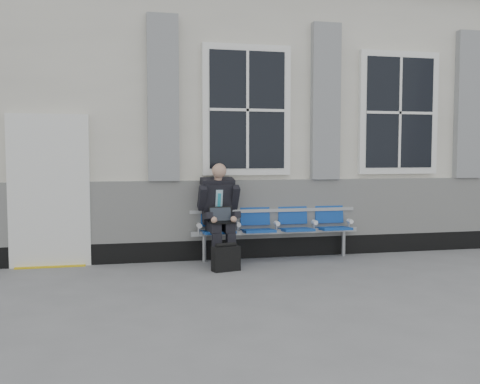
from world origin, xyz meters
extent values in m
plane|color=slate|center=(0.00, 0.00, 0.00)|extent=(70.00, 70.00, 0.00)
cube|color=silver|center=(0.00, 3.50, 2.10)|extent=(14.00, 4.00, 4.20)
cube|color=gray|center=(0.00, 3.50, 4.32)|extent=(14.40, 4.40, 0.24)
cube|color=black|center=(0.00, 1.47, 0.15)|extent=(14.00, 0.10, 0.30)
cube|color=silver|center=(0.00, 1.46, 0.75)|extent=(14.00, 0.08, 0.90)
cube|color=gray|center=(-3.40, 1.44, 2.40)|extent=(0.45, 0.14, 2.40)
cube|color=gray|center=(-0.90, 1.44, 2.40)|extent=(0.45, 0.14, 2.40)
cube|color=gray|center=(1.60, 1.44, 2.40)|extent=(0.45, 0.14, 2.40)
cube|color=white|center=(-2.15, 1.46, 2.25)|extent=(1.35, 0.10, 1.95)
cube|color=black|center=(-2.15, 1.41, 2.25)|extent=(1.15, 0.02, 1.75)
cube|color=white|center=(0.35, 1.46, 2.25)|extent=(1.35, 0.10, 1.95)
cube|color=black|center=(0.35, 1.41, 2.25)|extent=(1.15, 0.02, 1.75)
cube|color=black|center=(-5.00, 1.60, 1.05)|extent=(0.95, 0.30, 2.10)
cube|color=white|center=(-5.00, 1.45, 1.05)|extent=(1.10, 0.10, 2.20)
cube|color=gold|center=(-5.00, 1.48, 0.01)|extent=(0.95, 0.30, 0.02)
cube|color=#9EA0A3|center=(-1.73, 1.30, 0.42)|extent=(2.60, 0.07, 0.07)
cube|color=#9EA0A3|center=(-1.73, 1.42, 0.73)|extent=(2.60, 0.05, 0.05)
cylinder|color=#9EA0A3|center=(-2.83, 1.30, 0.20)|extent=(0.06, 0.06, 0.39)
cylinder|color=#9EA0A3|center=(-0.63, 1.30, 0.20)|extent=(0.06, 0.06, 0.39)
cube|color=navy|center=(-2.63, 1.22, 0.45)|extent=(0.46, 0.42, 0.07)
cube|color=navy|center=(-2.63, 1.43, 0.71)|extent=(0.46, 0.10, 0.40)
cube|color=navy|center=(-2.03, 1.22, 0.45)|extent=(0.46, 0.42, 0.07)
cube|color=navy|center=(-2.03, 1.43, 0.71)|extent=(0.46, 0.10, 0.40)
cube|color=navy|center=(-1.43, 1.22, 0.45)|extent=(0.46, 0.42, 0.07)
cube|color=navy|center=(-1.43, 1.43, 0.71)|extent=(0.46, 0.10, 0.40)
cube|color=navy|center=(-0.83, 1.22, 0.45)|extent=(0.46, 0.42, 0.07)
cube|color=navy|center=(-0.83, 1.43, 0.71)|extent=(0.46, 0.10, 0.40)
cylinder|color=white|center=(-2.91, 1.25, 0.55)|extent=(0.07, 0.12, 0.07)
cylinder|color=white|center=(-2.33, 1.25, 0.55)|extent=(0.07, 0.12, 0.07)
cylinder|color=white|center=(-1.73, 1.25, 0.55)|extent=(0.07, 0.12, 0.07)
cylinder|color=white|center=(-1.13, 1.25, 0.55)|extent=(0.07, 0.12, 0.07)
cylinder|color=white|center=(-0.55, 1.25, 0.55)|extent=(0.07, 0.12, 0.07)
cube|color=black|center=(-2.71, 0.83, 0.05)|extent=(0.12, 0.27, 0.09)
cube|color=black|center=(-2.50, 0.84, 0.05)|extent=(0.12, 0.27, 0.09)
cube|color=black|center=(-2.71, 0.89, 0.25)|extent=(0.13, 0.14, 0.47)
cube|color=black|center=(-2.51, 0.90, 0.25)|extent=(0.13, 0.14, 0.47)
cube|color=black|center=(-2.72, 1.11, 0.54)|extent=(0.16, 0.46, 0.14)
cube|color=black|center=(-2.52, 1.12, 0.54)|extent=(0.16, 0.46, 0.14)
cube|color=black|center=(-2.63, 1.32, 0.88)|extent=(0.44, 0.37, 0.64)
cube|color=#A8CCDD|center=(-2.62, 1.20, 0.90)|extent=(0.11, 0.10, 0.36)
cube|color=teal|center=(-2.62, 1.19, 0.88)|extent=(0.05, 0.08, 0.30)
cube|color=black|center=(-2.63, 1.29, 1.18)|extent=(0.50, 0.26, 0.15)
cylinder|color=tan|center=(-2.63, 1.24, 1.25)|extent=(0.11, 0.11, 0.10)
sphere|color=tan|center=(-2.62, 1.18, 1.35)|extent=(0.21, 0.21, 0.21)
cube|color=black|center=(-2.87, 1.21, 0.96)|extent=(0.12, 0.29, 0.38)
cube|color=black|center=(-2.38, 1.23, 0.96)|extent=(0.12, 0.29, 0.38)
cube|color=black|center=(-2.82, 1.03, 0.71)|extent=(0.11, 0.32, 0.14)
cube|color=black|center=(-2.41, 1.05, 0.71)|extent=(0.11, 0.32, 0.14)
sphere|color=tan|center=(-2.75, 0.89, 0.67)|extent=(0.09, 0.09, 0.09)
sphere|color=tan|center=(-2.47, 0.90, 0.67)|extent=(0.09, 0.09, 0.09)
cube|color=black|center=(-2.61, 0.98, 0.62)|extent=(0.35, 0.25, 0.02)
cube|color=black|center=(-2.62, 1.09, 0.73)|extent=(0.34, 0.11, 0.21)
cube|color=black|center=(-2.62, 1.09, 0.73)|extent=(0.31, 0.08, 0.18)
cube|color=black|center=(-2.63, 0.63, 0.17)|extent=(0.40, 0.24, 0.34)
cylinder|color=black|center=(-2.63, 0.63, 0.36)|extent=(0.30, 0.13, 0.06)
camera|label=1|loc=(-3.98, -6.43, 1.58)|focal=40.00mm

